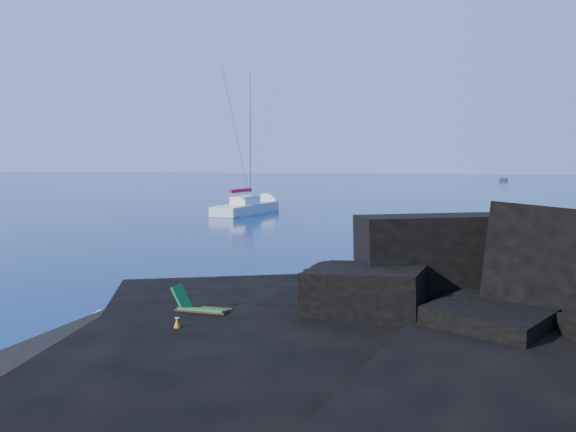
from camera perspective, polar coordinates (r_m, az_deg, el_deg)
name	(u,v)px	position (r m, az deg, el deg)	size (l,w,h in m)	color
ground	(42,344)	(15.92, -23.71, -11.86)	(400.00, 400.00, 0.00)	#04093E
headland	(565,344)	(16.30, 26.30, -11.55)	(24.00, 24.00, 3.60)	black
beach	(216,351)	(14.26, -7.30, -13.46)	(8.50, 6.00, 0.70)	black
surf_foam	(279,306)	(18.25, -0.90, -9.15)	(10.00, 8.00, 0.06)	white
sailboat	(248,213)	(50.40, -4.09, 0.30)	(2.51, 11.95, 12.53)	silver
deck_chair	(203,302)	(15.41, -8.59, -8.68)	(1.49, 0.65, 1.03)	#1A7533
towel	(158,328)	(15.01, -13.02, -11.07)	(2.16, 1.02, 0.06)	silver
sunbather	(158,322)	(14.97, -13.03, -10.50)	(1.90, 0.47, 0.25)	tan
marker_cone	(177,328)	(14.12, -11.21, -11.14)	(0.33, 0.33, 0.51)	orange
distant_boat_a	(503,181)	(140.84, 21.04, 3.34)	(1.59, 5.11, 0.68)	#27272C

